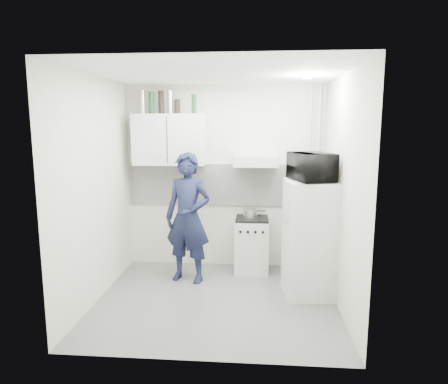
{
  "coord_description": "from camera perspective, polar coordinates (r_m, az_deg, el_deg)",
  "views": [
    {
      "loc": [
        0.45,
        -4.43,
        2.04
      ],
      "look_at": [
        0.07,
        0.3,
        1.25
      ],
      "focal_mm": 32.0,
      "sensor_mm": 36.0,
      "label": 1
    }
  ],
  "objects": [
    {
      "name": "floor",
      "position": [
        4.9,
        -1.12,
        -15.16
      ],
      "size": [
        2.8,
        2.8,
        0.0
      ],
      "primitive_type": "plane",
      "color": "slate",
      "rests_on": "ground"
    },
    {
      "name": "ceiling",
      "position": [
        4.49,
        -1.24,
        16.61
      ],
      "size": [
        2.8,
        2.8,
        0.0
      ],
      "primitive_type": "plane",
      "color": "white",
      "rests_on": "wall_back"
    },
    {
      "name": "wall_back",
      "position": [
        5.75,
        0.08,
        2.05
      ],
      "size": [
        2.8,
        0.0,
        2.8
      ],
      "primitive_type": "plane",
      "rotation": [
        1.57,
        0.0,
        0.0
      ],
      "color": "beige",
      "rests_on": "floor"
    },
    {
      "name": "wall_left",
      "position": [
        4.86,
        -17.83,
        0.23
      ],
      "size": [
        0.0,
        2.6,
        2.6
      ],
      "primitive_type": "plane",
      "rotation": [
        1.57,
        0.0,
        1.57
      ],
      "color": "beige",
      "rests_on": "floor"
    },
    {
      "name": "wall_right",
      "position": [
        4.59,
        16.48,
        -0.22
      ],
      "size": [
        0.0,
        2.6,
        2.6
      ],
      "primitive_type": "plane",
      "rotation": [
        1.57,
        0.0,
        -1.57
      ],
      "color": "beige",
      "rests_on": "floor"
    },
    {
      "name": "person",
      "position": [
        5.24,
        -5.17,
        -3.68
      ],
      "size": [
        0.71,
        0.55,
        1.71
      ],
      "primitive_type": "imported",
      "rotation": [
        0.0,
        0.0,
        -0.26
      ],
      "color": "#151934",
      "rests_on": "floor"
    },
    {
      "name": "stove",
      "position": [
        5.68,
        3.97,
        -7.63
      ],
      "size": [
        0.47,
        0.47,
        0.75
      ],
      "primitive_type": "cube",
      "color": "beige",
      "rests_on": "floor"
    },
    {
      "name": "fridge",
      "position": [
        4.93,
        12.09,
        -6.53
      ],
      "size": [
        0.63,
        0.63,
        1.4
      ],
      "primitive_type": "cube",
      "rotation": [
        0.0,
        0.0,
        0.08
      ],
      "color": "silver",
      "rests_on": "floor"
    },
    {
      "name": "stove_top",
      "position": [
        5.58,
        4.02,
        -3.82
      ],
      "size": [
        0.45,
        0.45,
        0.03
      ],
      "primitive_type": "cube",
      "color": "black",
      "rests_on": "stove"
    },
    {
      "name": "saucepan",
      "position": [
        5.62,
        3.77,
        -3.0
      ],
      "size": [
        0.2,
        0.2,
        0.11
      ],
      "primitive_type": "cylinder",
      "color": "silver",
      "rests_on": "stove_top"
    },
    {
      "name": "microwave",
      "position": [
        4.77,
        12.45,
        3.53
      ],
      "size": [
        0.69,
        0.56,
        0.33
      ],
      "primitive_type": "imported",
      "rotation": [
        0.0,
        0.0,
        1.88
      ],
      "color": "black",
      "rests_on": "fridge"
    },
    {
      "name": "bottle_a",
      "position": [
        5.74,
        -11.56,
        12.48
      ],
      "size": [
        0.08,
        0.08,
        0.32
      ],
      "primitive_type": "cylinder",
      "color": "silver",
      "rests_on": "upper_cabinet"
    },
    {
      "name": "bottle_b",
      "position": [
        5.7,
        -10.32,
        12.42
      ],
      "size": [
        0.08,
        0.08,
        0.3
      ],
      "primitive_type": "cylinder",
      "color": "#144C1E",
      "rests_on": "upper_cabinet"
    },
    {
      "name": "bottle_c",
      "position": [
        5.67,
        -8.98,
        12.54
      ],
      "size": [
        0.08,
        0.08,
        0.31
      ],
      "primitive_type": "cylinder",
      "color": "black",
      "rests_on": "upper_cabinet"
    },
    {
      "name": "bottle_d",
      "position": [
        5.64,
        -7.72,
        12.58
      ],
      "size": [
        0.07,
        0.07,
        0.31
      ],
      "primitive_type": "cylinder",
      "color": "silver",
      "rests_on": "upper_cabinet"
    },
    {
      "name": "canister_a",
      "position": [
        5.62,
        -6.71,
        12.02
      ],
      "size": [
        0.08,
        0.08,
        0.2
      ],
      "primitive_type": "cylinder",
      "color": "black",
      "rests_on": "upper_cabinet"
    },
    {
      "name": "bottle_e",
      "position": [
        5.58,
        -4.32,
        12.42
      ],
      "size": [
        0.07,
        0.07,
        0.26
      ],
      "primitive_type": "cylinder",
      "color": "#144C1E",
      "rests_on": "upper_cabinet"
    },
    {
      "name": "upper_cabinet",
      "position": [
        5.64,
        -7.74,
        7.43
      ],
      "size": [
        1.0,
        0.35,
        0.7
      ],
      "primitive_type": "cube",
      "color": "silver",
      "rests_on": "wall_back"
    },
    {
      "name": "range_hood",
      "position": [
        5.45,
        4.61,
        4.47
      ],
      "size": [
        0.6,
        0.5,
        0.14
      ],
      "primitive_type": "cube",
      "color": "beige",
      "rests_on": "wall_back"
    },
    {
      "name": "backsplash",
      "position": [
        5.75,
        0.07,
        1.04
      ],
      "size": [
        2.74,
        0.03,
        0.6
      ],
      "primitive_type": "cube",
      "color": "white",
      "rests_on": "wall_back"
    },
    {
      "name": "pipe_a",
      "position": [
        5.71,
        13.14,
        1.76
      ],
      "size": [
        0.05,
        0.05,
        2.6
      ],
      "primitive_type": "cylinder",
      "color": "beige",
      "rests_on": "floor"
    },
    {
      "name": "pipe_b",
      "position": [
        5.7,
        11.94,
        1.78
      ],
      "size": [
        0.04,
        0.04,
        2.6
      ],
      "primitive_type": "cylinder",
      "color": "beige",
      "rests_on": "floor"
    },
    {
      "name": "ceiling_spot_fixture",
      "position": [
        4.69,
        11.75,
        15.74
      ],
      "size": [
        0.1,
        0.1,
        0.02
      ],
      "primitive_type": "cylinder",
      "color": "white",
      "rests_on": "ceiling"
    }
  ]
}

